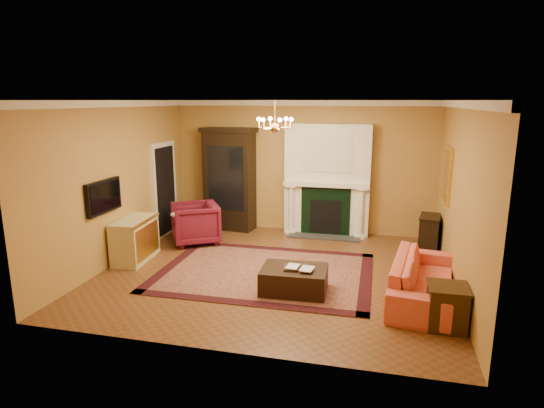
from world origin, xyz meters
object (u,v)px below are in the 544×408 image
(pedestal_table, at_px, (180,226))
(leather_ottoman, at_px, (294,280))
(china_cabinet, at_px, (230,181))
(coral_sofa, at_px, (423,272))
(commode, at_px, (135,240))
(console_table, at_px, (429,234))
(wingback_armchair, at_px, (195,221))
(end_table, at_px, (447,308))

(pedestal_table, height_order, leather_ottoman, pedestal_table)
(china_cabinet, bearing_deg, coral_sofa, -30.49)
(china_cabinet, height_order, coral_sofa, china_cabinet)
(commode, bearing_deg, console_table, 14.12)
(china_cabinet, height_order, wingback_armchair, china_cabinet)
(pedestal_table, distance_m, end_table, 5.65)
(wingback_armchair, bearing_deg, leather_ottoman, 20.65)
(coral_sofa, height_order, end_table, coral_sofa)
(china_cabinet, bearing_deg, end_table, -36.03)
(china_cabinet, bearing_deg, pedestal_table, -108.42)
(china_cabinet, xyz_separation_m, end_table, (4.40, -3.96, -0.86))
(pedestal_table, relative_size, console_table, 0.94)
(wingback_armchair, height_order, commode, wingback_armchair)
(coral_sofa, relative_size, end_table, 3.89)
(commode, height_order, console_table, commode)
(china_cabinet, distance_m, commode, 2.84)
(china_cabinet, bearing_deg, leather_ottoman, -50.41)
(commode, distance_m, leather_ottoman, 3.33)
(pedestal_table, xyz_separation_m, commode, (-0.41, -1.12, 0.02))
(commode, xyz_separation_m, console_table, (5.51, 1.87, -0.05))
(end_table, relative_size, console_table, 0.80)
(console_table, relative_size, leather_ottoman, 0.69)
(china_cabinet, distance_m, console_table, 4.58)
(pedestal_table, bearing_deg, console_table, 8.40)
(china_cabinet, distance_m, leather_ottoman, 4.06)
(leather_ottoman, bearing_deg, commode, 164.44)
(china_cabinet, relative_size, coral_sofa, 1.03)
(china_cabinet, xyz_separation_m, pedestal_table, (-0.64, -1.41, -0.75))
(leather_ottoman, bearing_deg, coral_sofa, 3.83)
(coral_sofa, bearing_deg, pedestal_table, 78.54)
(china_cabinet, relative_size, pedestal_table, 3.41)
(pedestal_table, xyz_separation_m, end_table, (5.04, -2.55, -0.11))
(wingback_armchair, height_order, end_table, wingback_armchair)
(pedestal_table, xyz_separation_m, leather_ottoman, (2.83, -1.88, -0.18))
(china_cabinet, height_order, leather_ottoman, china_cabinet)
(coral_sofa, distance_m, console_table, 2.43)
(leather_ottoman, bearing_deg, wingback_armchair, 139.12)
(wingback_armchair, height_order, pedestal_table, wingback_armchair)
(leather_ottoman, bearing_deg, pedestal_table, 143.99)
(pedestal_table, bearing_deg, wingback_armchair, 26.44)
(commode, bearing_deg, pedestal_table, 65.20)
(china_cabinet, height_order, end_table, china_cabinet)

